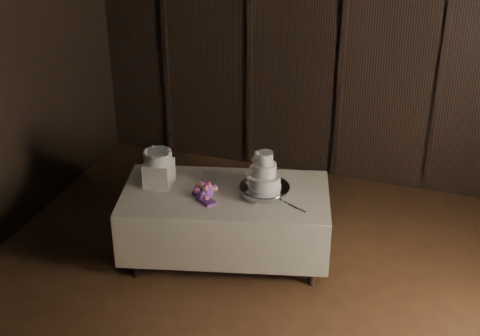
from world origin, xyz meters
The scene contains 8 objects.
room centered at (0.00, 0.00, 1.50)m, with size 6.08×7.08×3.08m.
display_table centered at (-0.69, 1.42, 0.42)m, with size 2.18×1.50×0.76m.
cake_stand centered at (-0.32, 1.50, 0.81)m, with size 0.48×0.48×0.09m, color silver.
wedding_cake centered at (-0.34, 1.48, 0.99)m, with size 0.34×0.30×0.36m.
bouquet centered at (-0.84, 1.30, 0.82)m, with size 0.29×0.39×0.19m, color #CB557D, non-canonical shape.
box_pedestal centered at (-1.35, 1.36, 0.89)m, with size 0.26×0.26×0.25m, color white.
small_cake centered at (-1.35, 1.36, 1.06)m, with size 0.27×0.27×0.11m, color white.
cake_knife centered at (-0.06, 1.40, 0.77)m, with size 0.37×0.02×0.01m, color silver.
Camera 1 is at (1.21, -3.82, 3.95)m, focal length 50.00 mm.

